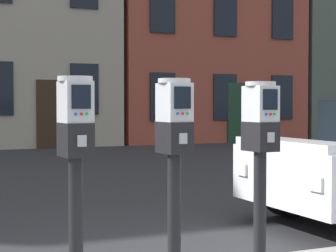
{
  "coord_description": "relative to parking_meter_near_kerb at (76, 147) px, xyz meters",
  "views": [
    {
      "loc": [
        -1.97,
        -3.93,
        1.37
      ],
      "look_at": [
        -0.27,
        -0.19,
        1.22
      ],
      "focal_mm": 64.81,
      "sensor_mm": 36.0,
      "label": 1
    }
  ],
  "objects": [
    {
      "name": "parking_meter_end_of_row",
      "position": [
        1.35,
        -0.0,
        -0.01
      ],
      "size": [
        0.22,
        0.26,
        1.39
      ],
      "rotation": [
        0.0,
        0.0,
        -1.53
      ],
      "color": "black",
      "rests_on": "sidewalk_slab"
    },
    {
      "name": "parking_meter_near_kerb",
      "position": [
        0.0,
        0.0,
        0.0
      ],
      "size": [
        0.22,
        0.26,
        1.4
      ],
      "rotation": [
        0.0,
        0.0,
        -1.53
      ],
      "color": "black",
      "rests_on": "sidewalk_slab"
    },
    {
      "name": "parking_meter_twin_adjacent",
      "position": [
        0.67,
        -0.0,
        -0.0
      ],
      "size": [
        0.22,
        0.26,
        1.4
      ],
      "rotation": [
        0.0,
        0.0,
        -1.53
      ],
      "color": "black",
      "rests_on": "sidewalk_slab"
    }
  ]
}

